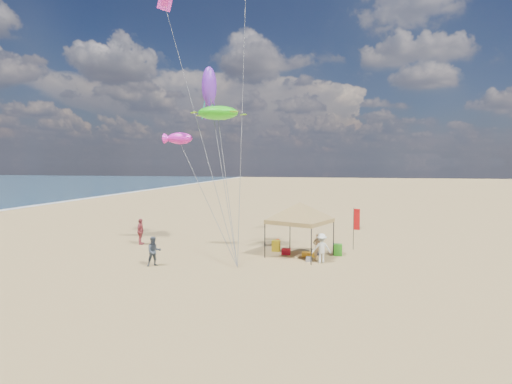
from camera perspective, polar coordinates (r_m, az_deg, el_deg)
ground at (r=22.65m, az=-1.60°, el=-10.68°), size 280.00×280.00×0.00m
canopy_tent at (r=25.67m, az=5.99°, el=-1.67°), size 5.81×5.81×3.86m
feather_flag at (r=28.38m, az=13.42°, el=-3.95°), size 0.42×0.13×2.77m
cooler_red at (r=26.56m, az=4.11°, el=-8.06°), size 0.54×0.38×0.38m
cooler_blue at (r=28.45m, az=10.99°, el=-7.31°), size 0.54×0.38×0.38m
bag_navy at (r=26.49m, az=8.30°, el=-8.15°), size 0.69×0.54×0.36m
bag_orange at (r=29.67m, az=2.72°, el=-6.79°), size 0.54×0.69×0.36m
chair_green at (r=26.71m, az=11.08°, el=-7.71°), size 0.50×0.50×0.70m
chair_yellow at (r=27.48m, az=2.73°, el=-7.31°), size 0.50×0.50×0.70m
crate_grey at (r=24.87m, az=7.21°, el=-9.04°), size 0.34×0.30×0.28m
beach_cart at (r=25.86m, az=7.28°, el=-8.40°), size 0.90×0.50×0.24m
person_near_a at (r=24.94m, az=8.41°, el=-7.41°), size 0.66×0.49×1.65m
person_near_b at (r=24.14m, az=-13.69°, el=-7.85°), size 1.02×0.99×1.65m
person_near_c at (r=24.54m, az=8.87°, el=-7.55°), size 1.21×0.86×1.69m
person_far_a at (r=30.64m, az=-15.42°, el=-5.19°), size 0.58×1.12×1.83m
turtle_kite at (r=27.86m, az=-5.20°, el=10.64°), size 3.25×2.95×0.88m
fish_kite at (r=28.63m, az=-10.30°, el=7.19°), size 1.89×1.23×0.78m
squid_kite at (r=29.49m, az=-6.38°, el=14.09°), size 1.24×1.24×2.62m
stunt_kite_pink at (r=35.95m, az=-12.25°, el=23.89°), size 1.08×1.31×1.10m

